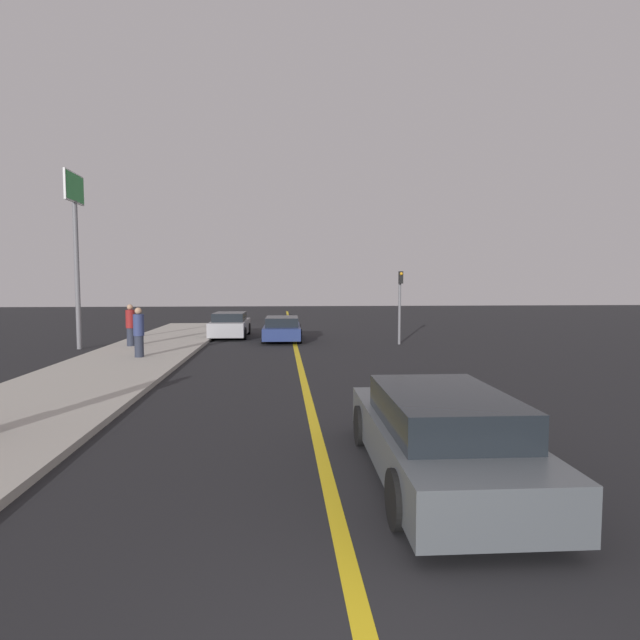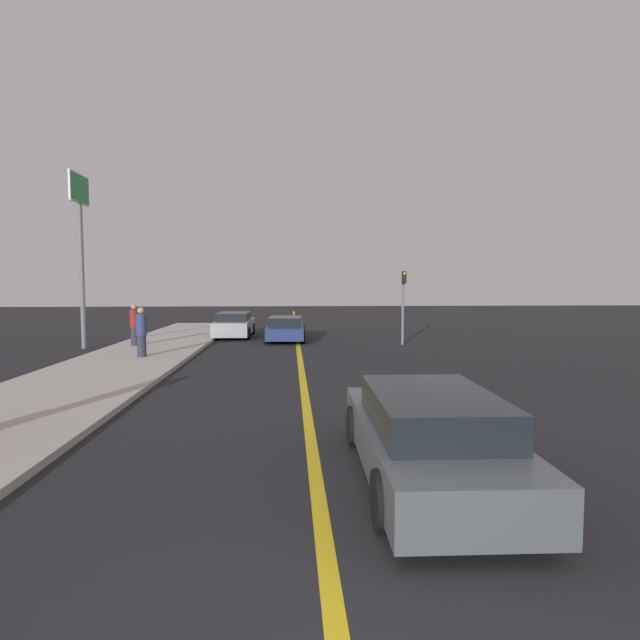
% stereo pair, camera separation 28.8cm
% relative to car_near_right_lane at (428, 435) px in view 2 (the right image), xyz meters
% --- Properties ---
extents(road_center_line, '(0.20, 60.00, 0.01)m').
position_rel_car_near_right_lane_xyz_m(road_center_line, '(-1.56, 14.20, -0.63)').
color(road_center_line, gold).
rests_on(road_center_line, ground_plane).
extents(sidewalk_left, '(3.97, 31.01, 0.14)m').
position_rel_car_near_right_lane_xyz_m(sidewalk_left, '(-7.57, 11.71, -0.56)').
color(sidewalk_left, '#ADA89E').
rests_on(sidewalk_left, ground_plane).
extents(car_near_right_lane, '(2.00, 4.73, 1.28)m').
position_rel_car_near_right_lane_xyz_m(car_near_right_lane, '(0.00, 0.00, 0.00)').
color(car_near_right_lane, '#4C5156').
rests_on(car_near_right_lane, ground_plane).
extents(car_ahead_center, '(1.93, 4.50, 1.17)m').
position_rel_car_near_right_lane_xyz_m(car_ahead_center, '(-2.14, 17.60, -0.05)').
color(car_ahead_center, navy).
rests_on(car_ahead_center, ground_plane).
extents(car_far_distant, '(1.93, 4.31, 1.29)m').
position_rel_car_near_right_lane_xyz_m(car_far_distant, '(-4.82, 19.35, 0.00)').
color(car_far_distant, '#9E9EA3').
rests_on(car_far_distant, ground_plane).
extents(pedestrian_far_standing, '(0.37, 0.37, 1.77)m').
position_rel_car_near_right_lane_xyz_m(pedestrian_far_standing, '(-7.25, 11.45, 0.40)').
color(pedestrian_far_standing, '#282D3D').
rests_on(pedestrian_far_standing, sidewalk_left).
extents(pedestrian_by_sign, '(0.37, 0.37, 1.76)m').
position_rel_car_near_right_lane_xyz_m(pedestrian_by_sign, '(-8.52, 14.79, 0.39)').
color(pedestrian_by_sign, '#282D3D').
rests_on(pedestrian_by_sign, sidewalk_left).
extents(traffic_light, '(0.18, 0.40, 3.32)m').
position_rel_car_near_right_lane_xyz_m(traffic_light, '(3.20, 15.54, 1.46)').
color(traffic_light, slate).
rests_on(traffic_light, ground_plane).
extents(roadside_sign, '(0.20, 1.87, 7.35)m').
position_rel_car_near_right_lane_xyz_m(roadside_sign, '(-10.70, 15.00, 4.76)').
color(roadside_sign, slate).
rests_on(roadside_sign, ground_plane).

